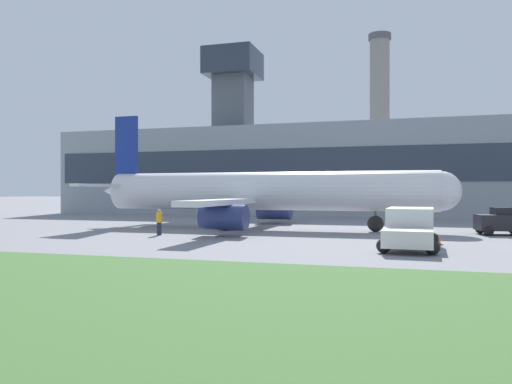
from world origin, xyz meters
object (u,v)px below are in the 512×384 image
object	(u,v)px
pushback_tug	(501,223)
ground_crew_person	(159,222)
fuel_truck	(410,228)
airplane	(260,193)

from	to	relation	value
pushback_tug	ground_crew_person	distance (m)	23.08
pushback_tug	fuel_truck	bearing A→B (deg)	-121.02
airplane	fuel_truck	size ratio (longest dim) A/B	4.56
fuel_truck	pushback_tug	bearing A→B (deg)	58.98
airplane	pushback_tug	world-z (taller)	airplane
pushback_tug	airplane	bearing A→B (deg)	179.58
airplane	fuel_truck	xyz separation A→B (m)	(11.02, -10.06, -1.79)
fuel_truck	airplane	bearing A→B (deg)	137.61
pushback_tug	fuel_truck	distance (m)	11.60
pushback_tug	ground_crew_person	size ratio (longest dim) A/B	1.87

